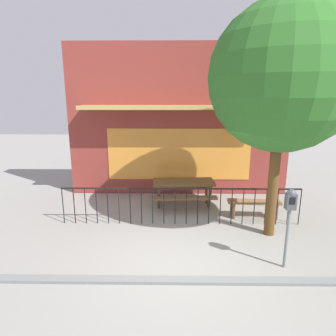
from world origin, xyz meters
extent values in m
plane|color=gray|center=(0.00, 0.00, 0.00)|extent=(40.00, 40.00, 0.00)
cube|color=#46181F|center=(0.00, 4.56, 0.00)|extent=(7.19, 0.54, 0.01)
cube|color=maroon|center=(0.00, 4.56, 2.42)|extent=(7.19, 0.50, 4.84)
cube|color=orange|center=(0.00, 4.30, 1.35)|extent=(4.67, 0.02, 1.70)
cube|color=tan|center=(0.00, 3.95, 2.88)|extent=(6.11, 0.74, 0.12)
cube|color=black|center=(0.00, 1.88, 0.95)|extent=(6.04, 0.04, 0.04)
cylinder|color=black|center=(-3.02, 1.88, 0.47)|extent=(0.02, 0.02, 0.95)
cylinder|color=black|center=(-2.73, 1.88, 0.47)|extent=(0.02, 0.02, 0.95)
cylinder|color=black|center=(-2.45, 1.88, 0.47)|extent=(0.02, 0.02, 0.95)
cylinder|color=black|center=(-2.16, 1.88, 0.47)|extent=(0.02, 0.02, 0.95)
cylinder|color=black|center=(-1.87, 1.88, 0.47)|extent=(0.02, 0.02, 0.95)
cylinder|color=black|center=(-1.58, 1.88, 0.47)|extent=(0.02, 0.02, 0.95)
cylinder|color=black|center=(-1.29, 1.88, 0.47)|extent=(0.02, 0.02, 0.95)
cylinder|color=black|center=(-1.01, 1.88, 0.47)|extent=(0.02, 0.02, 0.95)
cylinder|color=black|center=(-0.72, 1.88, 0.47)|extent=(0.02, 0.02, 0.95)
cylinder|color=black|center=(-0.43, 1.88, 0.47)|extent=(0.02, 0.02, 0.95)
cylinder|color=black|center=(-0.14, 1.88, 0.47)|extent=(0.02, 0.02, 0.95)
cylinder|color=black|center=(0.14, 1.88, 0.47)|extent=(0.02, 0.02, 0.95)
cylinder|color=black|center=(0.43, 1.88, 0.47)|extent=(0.02, 0.02, 0.95)
cylinder|color=black|center=(0.72, 1.88, 0.47)|extent=(0.02, 0.02, 0.95)
cylinder|color=black|center=(1.01, 1.88, 0.47)|extent=(0.02, 0.02, 0.95)
cylinder|color=black|center=(1.29, 1.88, 0.47)|extent=(0.02, 0.02, 0.95)
cylinder|color=black|center=(1.58, 1.88, 0.47)|extent=(0.02, 0.02, 0.95)
cylinder|color=black|center=(1.87, 1.88, 0.47)|extent=(0.02, 0.02, 0.95)
cylinder|color=black|center=(2.16, 1.88, 0.47)|extent=(0.02, 0.02, 0.95)
cylinder|color=black|center=(2.45, 1.88, 0.47)|extent=(0.02, 0.02, 0.95)
cylinder|color=black|center=(2.73, 1.88, 0.47)|extent=(0.02, 0.02, 0.95)
cylinder|color=black|center=(3.02, 1.88, 0.47)|extent=(0.02, 0.02, 0.95)
cube|color=brown|center=(0.11, 3.16, 0.74)|extent=(1.84, 0.87, 0.07)
cube|color=brown|center=(0.15, 2.61, 0.44)|extent=(1.81, 0.37, 0.05)
cube|color=brown|center=(0.08, 3.71, 0.44)|extent=(1.81, 0.37, 0.05)
cube|color=brown|center=(-0.61, 2.84, 0.37)|extent=(0.09, 0.35, 0.78)
cube|color=brown|center=(-0.64, 3.40, 0.37)|extent=(0.09, 0.35, 0.78)
cube|color=#51401E|center=(0.87, 2.93, 0.37)|extent=(0.09, 0.35, 0.78)
cube|color=brown|center=(0.83, 3.49, 0.37)|extent=(0.09, 0.35, 0.78)
cube|color=brown|center=(1.98, 2.31, 0.45)|extent=(1.42, 0.41, 0.06)
cube|color=brown|center=(1.43, 2.35, 0.23)|extent=(0.08, 0.29, 0.45)
cube|color=brown|center=(2.54, 2.28, 0.23)|extent=(0.08, 0.29, 0.45)
cylinder|color=slate|center=(1.94, -0.05, 0.59)|extent=(0.06, 0.06, 1.19)
cube|color=#454949|center=(1.94, -0.05, 1.34)|extent=(0.18, 0.14, 0.30)
sphere|color=#465057|center=(1.94, -0.05, 1.49)|extent=(0.17, 0.17, 0.17)
cube|color=black|center=(1.94, -0.12, 1.38)|extent=(0.11, 0.01, 0.13)
cylinder|color=#56391A|center=(2.09, 1.34, 1.36)|extent=(0.24, 0.24, 2.72)
sphere|color=#2E6B26|center=(2.09, 1.34, 3.58)|extent=(3.16, 3.16, 3.16)
cube|color=slate|center=(0.00, -0.54, 0.00)|extent=(10.07, 0.20, 0.11)
camera|label=1|loc=(-0.22, -5.06, 3.19)|focal=31.03mm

